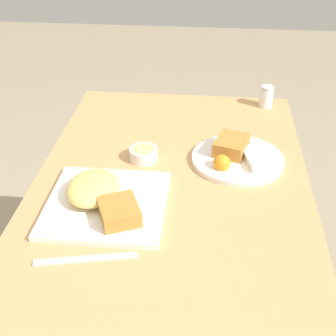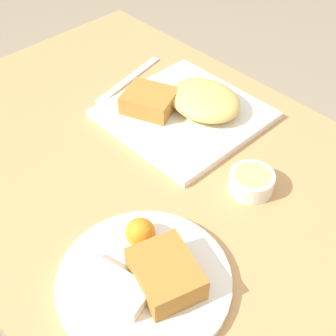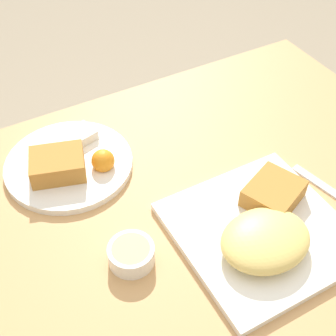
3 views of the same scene
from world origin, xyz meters
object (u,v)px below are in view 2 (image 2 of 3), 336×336
object	(u,v)px
plate_square_near	(187,107)
sauce_ramekin	(252,181)
butter_knife	(129,79)
plate_oval_far	(146,277)

from	to	relation	value
plate_square_near	sauce_ramekin	xyz separation A→B (m)	(-0.21, 0.06, -0.00)
plate_square_near	sauce_ramekin	distance (m)	0.22
plate_square_near	sauce_ramekin	bearing A→B (deg)	163.28
butter_knife	sauce_ramekin	bearing A→B (deg)	68.90
plate_square_near	butter_knife	world-z (taller)	plate_square_near
plate_oval_far	sauce_ramekin	size ratio (longest dim) A/B	3.26
sauce_ramekin	butter_knife	distance (m)	0.39
sauce_ramekin	butter_knife	size ratio (longest dim) A/B	0.36
plate_square_near	sauce_ramekin	size ratio (longest dim) A/B	3.64
plate_square_near	butter_knife	xyz separation A→B (m)	(0.17, 0.00, -0.02)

